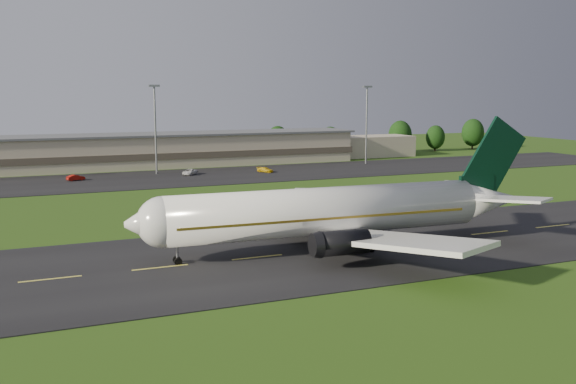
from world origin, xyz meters
name	(u,v)px	position (x,y,z in m)	size (l,w,h in m)	color
ground	(257,258)	(0.00, 0.00, 0.00)	(360.00, 360.00, 0.00)	#264511
taxiway	(257,258)	(0.00, 0.00, 0.05)	(220.00, 30.00, 0.10)	black
apron	(141,180)	(0.00, 72.00, 0.05)	(260.00, 30.00, 0.10)	black
airliner	(332,212)	(9.41, -0.04, 4.66)	(51.30, 42.13, 15.57)	white
terminal	(149,151)	(6.40, 96.18, 3.99)	(145.00, 16.00, 8.40)	#B7A48C
light_mast_centre	(155,119)	(5.00, 80.00, 12.74)	(2.40, 1.20, 20.35)	gray
light_mast_east	(367,115)	(60.00, 80.00, 12.74)	(2.40, 1.20, 20.35)	gray
tree_line	(253,141)	(37.91, 106.10, 4.98)	(200.63, 9.02, 10.02)	black
service_vehicle_b	(76,178)	(-13.13, 75.54, 0.72)	(1.31, 3.75, 1.24)	maroon
service_vehicle_c	(190,172)	(11.62, 75.58, 0.75)	(2.17, 4.71, 1.31)	silver
service_vehicle_d	(265,170)	(29.09, 73.16, 0.69)	(1.66, 4.08, 1.18)	gold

